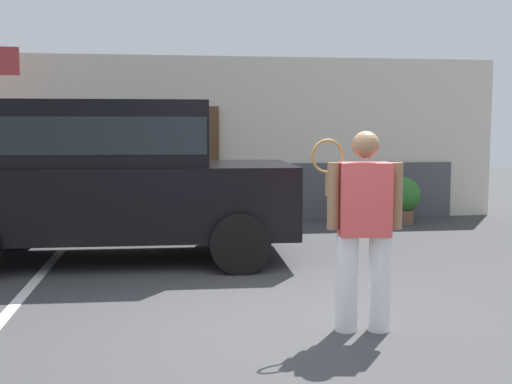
{
  "coord_description": "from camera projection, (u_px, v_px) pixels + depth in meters",
  "views": [
    {
      "loc": [
        -1.0,
        -5.39,
        1.74
      ],
      "look_at": [
        -0.09,
        1.2,
        1.05
      ],
      "focal_mm": 44.69,
      "sensor_mm": 36.0,
      "label": 1
    }
  ],
  "objects": [
    {
      "name": "potted_plant_by_porch",
      "position": [
        402.0,
        198.0,
        11.41
      ],
      "size": [
        0.64,
        0.64,
        0.84
      ],
      "color": "brown",
      "rests_on": "ground_plane"
    },
    {
      "name": "ground_plane",
      "position": [
        284.0,
        324.0,
        5.63
      ],
      "size": [
        40.0,
        40.0,
        0.0
      ],
      "primitive_type": "plane",
      "color": "#38383A"
    },
    {
      "name": "parked_suv",
      "position": [
        106.0,
        172.0,
        8.21
      ],
      "size": [
        4.65,
        2.27,
        2.05
      ],
      "rotation": [
        0.0,
        0.0,
        -0.03
      ],
      "color": "black",
      "rests_on": "ground_plane"
    },
    {
      "name": "parking_stripe_0",
      "position": [
        27.0,
        290.0,
        6.76
      ],
      "size": [
        0.12,
        4.4,
        0.01
      ],
      "primitive_type": "cube",
      "color": "silver",
      "rests_on": "ground_plane"
    },
    {
      "name": "house_frontage",
      "position": [
        222.0,
        144.0,
        11.82
      ],
      "size": [
        10.47,
        0.4,
        3.01
      ],
      "color": "beige",
      "rests_on": "ground_plane"
    },
    {
      "name": "tennis_player_man",
      "position": [
        364.0,
        228.0,
        5.35
      ],
      "size": [
        0.76,
        0.32,
        1.7
      ],
      "rotation": [
        0.0,
        0.0,
        3.01
      ],
      "color": "white",
      "rests_on": "ground_plane"
    }
  ]
}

